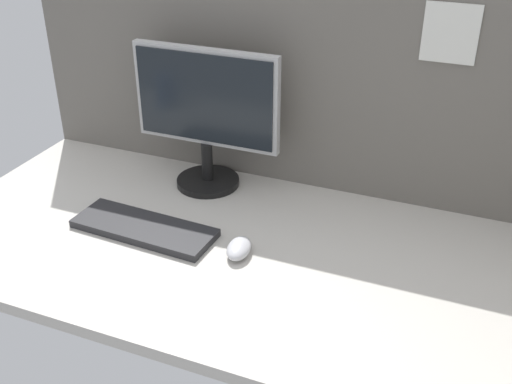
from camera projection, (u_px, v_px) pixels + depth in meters
ground_plane at (281, 258)px, 148.22cm from camera, size 180.00×80.00×3.00cm
cubicle_wall_back at (331, 84)px, 162.94cm from camera, size 180.00×5.50×60.51cm
monitor at (206, 112)px, 167.27cm from camera, size 41.98×18.00×39.80cm
keyboard at (144, 228)px, 155.07cm from camera, size 37.61×14.85×2.00cm
mouse at (239, 248)px, 146.02cm from camera, size 6.87×10.28×3.40cm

